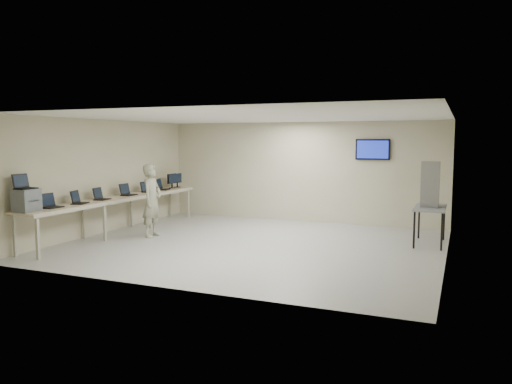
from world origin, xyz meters
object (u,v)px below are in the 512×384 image
at_px(equipment_box, 26,200).
at_px(soldier, 152,200).
at_px(workbench, 119,200).
at_px(side_table, 430,210).

distance_m(equipment_box, soldier, 2.90).
xyz_separation_m(workbench, soldier, (1.02, -0.07, 0.04)).
bearing_deg(soldier, workbench, 80.94).
height_order(equipment_box, soldier, soldier).
height_order(equipment_box, side_table, equipment_box).
relative_size(workbench, equipment_box, 13.43).
bearing_deg(soldier, equipment_box, 152.88).
bearing_deg(side_table, soldier, -165.14).
distance_m(workbench, equipment_box, 2.77).
height_order(workbench, soldier, soldier).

